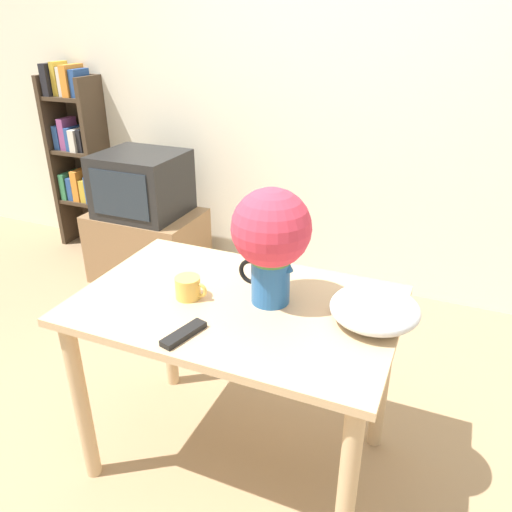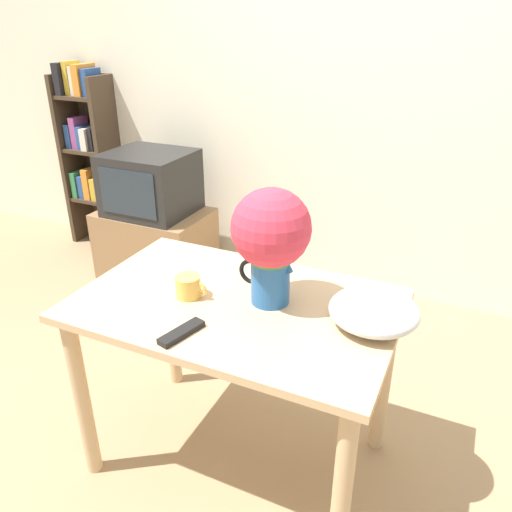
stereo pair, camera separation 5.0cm
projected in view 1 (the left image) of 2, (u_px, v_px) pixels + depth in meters
ground_plane at (220, 453)px, 2.12m from camera, size 12.00×12.00×0.00m
wall_back at (342, 86)px, 2.98m from camera, size 8.00×0.05×2.60m
table at (236, 331)px, 1.84m from camera, size 1.14×0.73×0.76m
flower_vase at (271, 237)px, 1.68m from camera, size 0.27×0.27×0.42m
coffee_mug at (189, 288)px, 1.79m from camera, size 0.12×0.09×0.08m
white_bowl at (375, 309)px, 1.64m from camera, size 0.30×0.30×0.10m
remote_control at (184, 334)px, 1.58m from camera, size 0.09×0.17×0.02m
tv_stand at (148, 246)px, 3.46m from camera, size 0.73×0.50×0.48m
tv_set at (142, 184)px, 3.26m from camera, size 0.53×0.49×0.41m
bookshelf at (79, 152)px, 3.80m from camera, size 0.40×0.26×1.39m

